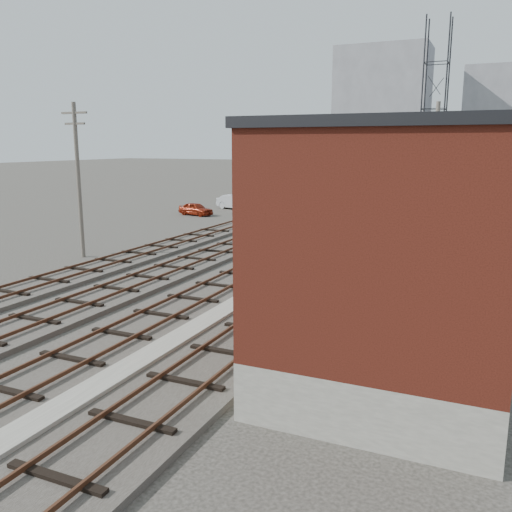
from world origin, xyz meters
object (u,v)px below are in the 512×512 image
Objects in this scene: car_grey at (261,201)px; car_red at (196,209)px; switch_stand at (311,223)px; car_silver at (237,202)px; signal_mast at (249,305)px; site_trailer at (331,192)px.

car_red is at bearing 164.14° from car_grey.
car_silver is at bearing 155.67° from switch_stand.
car_silver reaches higher than switch_stand.
signal_mast is 0.80× the size of car_silver.
signal_mast reaches higher than site_trailer.
signal_mast reaches higher than car_red.
site_trailer is 12.58m from car_silver.
car_red is 9.58m from car_grey.
signal_mast is 0.87× the size of car_grey.
switch_stand is at bearing 104.56° from signal_mast.
site_trailer is at bearing -15.27° from car_silver.
signal_mast is 1.04× the size of car_red.
switch_stand is 0.21× the size of site_trailer.
switch_stand is 15.84m from car_silver.
switch_stand is at bearing -97.35° from car_red.
car_red is 0.77× the size of car_silver.
car_red is (-8.56, -16.31, -0.59)m from site_trailer.
car_silver is (-11.64, 10.74, 0.16)m from switch_stand.
car_silver is at bearing 116.49° from signal_mast.
car_grey reaches higher than car_red.
site_trailer is at bearing 103.49° from signal_mast.
car_silver is at bearing -137.51° from site_trailer.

